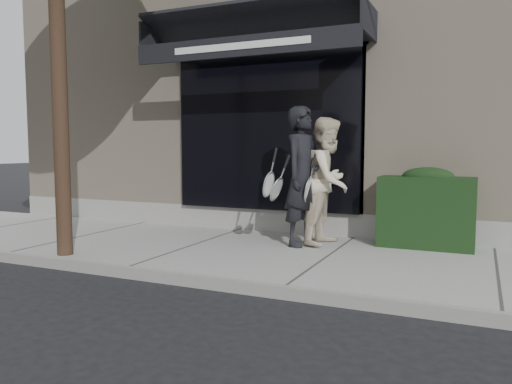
% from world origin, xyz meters
% --- Properties ---
extents(ground, '(80.00, 80.00, 0.00)m').
position_xyz_m(ground, '(0.00, 0.00, 0.00)').
color(ground, black).
rests_on(ground, ground).
extents(sidewalk, '(20.00, 3.00, 0.12)m').
position_xyz_m(sidewalk, '(0.00, 0.00, 0.06)').
color(sidewalk, gray).
rests_on(sidewalk, ground).
extents(curb, '(20.00, 0.10, 0.14)m').
position_xyz_m(curb, '(0.00, -1.55, 0.07)').
color(curb, gray).
rests_on(curb, ground).
extents(building_facade, '(14.30, 8.04, 5.64)m').
position_xyz_m(building_facade, '(-0.01, 4.96, 2.74)').
color(building_facade, '#C6B297').
rests_on(building_facade, ground).
extents(hedge, '(1.30, 0.70, 1.14)m').
position_xyz_m(hedge, '(1.10, 1.25, 0.66)').
color(hedge, black).
rests_on(hedge, sidewalk).
extents(pedestrian_front, '(0.79, 0.98, 2.01)m').
position_xyz_m(pedestrian_front, '(-0.54, 0.60, 1.12)').
color(pedestrian_front, black).
rests_on(pedestrian_front, sidewalk).
extents(pedestrian_back, '(0.81, 0.98, 1.85)m').
position_xyz_m(pedestrian_back, '(-0.24, 0.84, 1.04)').
color(pedestrian_back, beige).
rests_on(pedestrian_back, sidewalk).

